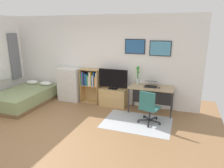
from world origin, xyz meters
name	(u,v)px	position (x,y,z in m)	size (l,w,h in m)	color
ground_plane	(57,136)	(0.00, 0.00, 0.00)	(7.20, 7.20, 0.00)	#936B44
wall_back_with_posters	(100,60)	(0.02, 2.43, 1.36)	(6.12, 0.09, 2.70)	white
area_rug	(137,122)	(1.53, 1.27, 0.00)	(1.70, 1.20, 0.01)	#B2B7BC
bed	(25,97)	(-2.10, 1.37, 0.23)	(1.31, 2.04, 0.58)	brown
dresser	(70,84)	(-0.94, 2.15, 0.54)	(0.71, 0.46, 1.08)	silver
bookshelf	(90,82)	(-0.23, 2.21, 0.67)	(0.60, 0.30, 1.08)	tan
tv_stand	(113,97)	(0.57, 2.17, 0.27)	(0.82, 0.41, 0.54)	tan
television	(113,79)	(0.57, 2.15, 0.85)	(0.89, 0.16, 0.61)	black
desk	(152,91)	(1.73, 2.15, 0.61)	(1.21, 0.60, 0.74)	tan
office_chair	(149,107)	(1.80, 1.30, 0.46)	(0.58, 0.57, 0.86)	#232326
laptop	(151,84)	(1.70, 2.15, 0.80)	(0.37, 0.40, 0.16)	black
computer_mouse	(159,88)	(1.94, 2.01, 0.76)	(0.06, 0.10, 0.03)	#262628
bamboo_vase	(138,75)	(1.28, 2.28, 1.00)	(0.09, 0.10, 0.51)	silver
wine_glass	(141,82)	(1.44, 2.04, 0.87)	(0.07, 0.07, 0.18)	silver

